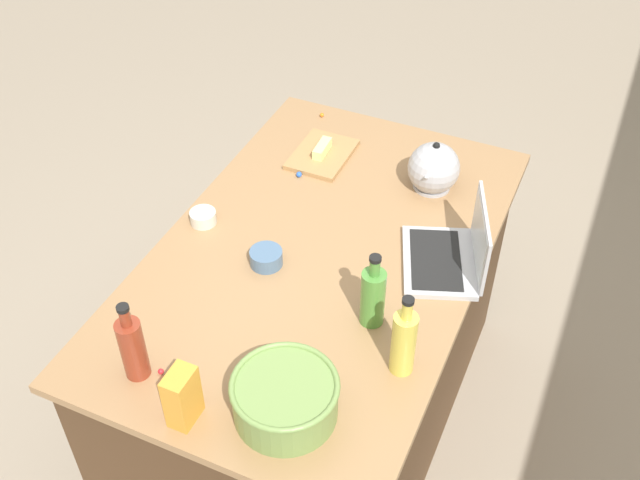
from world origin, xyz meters
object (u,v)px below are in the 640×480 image
object	(u,v)px
bottle_oil	(404,342)
ramekin_small	(266,258)
laptop	(452,254)
mixing_bowl_large	(285,398)
cutting_board	(322,154)
ramekin_medium	(203,217)
kettle	(434,169)
bottle_olive	(373,296)
butter_stick_left	(322,148)
bottle_soy	(133,347)
candy_bag	(182,397)

from	to	relation	value
bottle_oil	ramekin_small	bearing A→B (deg)	-112.49
laptop	mixing_bowl_large	xyz separation A→B (m)	(0.71, -0.23, 0.02)
mixing_bowl_large	cutting_board	distance (m)	1.13
mixing_bowl_large	ramekin_medium	bearing A→B (deg)	-134.35
mixing_bowl_large	cutting_board	bearing A→B (deg)	-160.75
ramekin_medium	bottle_oil	bearing A→B (deg)	69.03
ramekin_small	ramekin_medium	size ratio (longest dim) A/B	1.18
kettle	ramekin_medium	world-z (taller)	kettle
bottle_olive	kettle	world-z (taller)	bottle_olive
kettle	mixing_bowl_large	bearing A→B (deg)	-2.72
cutting_board	butter_stick_left	size ratio (longest dim) A/B	2.40
ramekin_medium	kettle	bearing A→B (deg)	127.90
bottle_soy	candy_bag	xyz separation A→B (m)	(0.07, 0.19, -0.02)
bottle_soy	butter_stick_left	bearing A→B (deg)	177.52
kettle	bottle_olive	bearing A→B (deg)	2.98
bottle_soy	candy_bag	world-z (taller)	bottle_soy
bottle_olive	candy_bag	bearing A→B (deg)	-31.71
mixing_bowl_large	bottle_oil	world-z (taller)	bottle_oil
cutting_board	candy_bag	xyz separation A→B (m)	(1.18, 0.14, 0.08)
cutting_board	butter_stick_left	world-z (taller)	butter_stick_left
candy_bag	kettle	bearing A→B (deg)	166.69
mixing_bowl_large	candy_bag	size ratio (longest dim) A/B	1.64
bottle_olive	kettle	bearing A→B (deg)	-177.02
kettle	candy_bag	size ratio (longest dim) A/B	1.25
bottle_oil	butter_stick_left	size ratio (longest dim) A/B	2.45
laptop	bottle_oil	distance (m)	0.45
bottle_olive	ramekin_small	bearing A→B (deg)	-102.66
bottle_olive	ramekin_small	distance (m)	0.40
mixing_bowl_large	butter_stick_left	size ratio (longest dim) A/B	2.54
laptop	butter_stick_left	distance (m)	0.70
kettle	bottle_soy	bearing A→B (deg)	-23.13
kettle	butter_stick_left	distance (m)	0.42
ramekin_small	cutting_board	bearing A→B (deg)	-172.96
laptop	ramekin_small	bearing A→B (deg)	-66.25
bottle_olive	ramekin_small	xyz separation A→B (m)	(-0.09, -0.38, -0.07)
bottle_oil	candy_bag	distance (m)	0.59
bottle_olive	ramekin_medium	distance (m)	0.69
laptop	candy_bag	xyz separation A→B (m)	(0.82, -0.45, 0.04)
laptop	bottle_oil	xyz separation A→B (m)	(0.45, -0.01, 0.06)
bottle_soy	kettle	bearing A→B (deg)	156.87
laptop	bottle_soy	xyz separation A→B (m)	(0.75, -0.65, 0.06)
kettle	cutting_board	bearing A→B (deg)	-91.31
laptop	bottle_oil	bearing A→B (deg)	-0.68
laptop	ramekin_medium	size ratio (longest dim) A/B	4.23
kettle	candy_bag	world-z (taller)	kettle
bottle_oil	cutting_board	xyz separation A→B (m)	(-0.81, -0.59, -0.10)
bottle_oil	ramekin_small	xyz separation A→B (m)	(-0.22, -0.52, -0.08)
bottle_oil	candy_bag	size ratio (longest dim) A/B	1.59
cutting_board	candy_bag	bearing A→B (deg)	6.98
cutting_board	bottle_oil	bearing A→B (deg)	36.35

